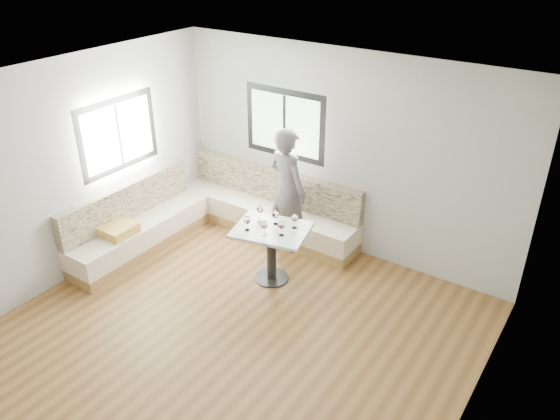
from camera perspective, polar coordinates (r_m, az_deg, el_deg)
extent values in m
cube|color=brown|center=(6.30, -5.48, -13.43)|extent=(5.00, 5.00, 0.01)
cube|color=white|center=(4.92, -6.97, 11.79)|extent=(5.00, 5.00, 0.01)
cube|color=#B7B7B2|center=(7.35, 6.41, 5.82)|extent=(5.00, 0.01, 2.80)
cube|color=#B7B7B2|center=(7.20, -21.67, 3.43)|extent=(0.01, 5.00, 2.80)
cube|color=#B7B7B2|center=(4.55, 19.43, -11.28)|extent=(0.01, 5.00, 2.80)
cube|color=black|center=(7.69, 0.50, 8.98)|extent=(1.30, 0.02, 1.00)
cube|color=black|center=(7.59, -16.53, 7.57)|extent=(0.02, 1.30, 1.00)
cube|color=olive|center=(8.22, -1.44, -1.74)|extent=(2.90, 0.55, 0.16)
cube|color=#F1E0C7|center=(8.11, -1.46, -0.36)|extent=(2.90, 0.55, 0.29)
cube|color=beige|center=(8.08, -0.65, 2.69)|extent=(2.90, 0.14, 0.50)
cube|color=olive|center=(8.03, -14.19, -3.46)|extent=(0.55, 2.25, 0.16)
cube|color=#F1E0C7|center=(7.92, -14.38, -2.07)|extent=(0.55, 2.25, 0.29)
cube|color=beige|center=(7.87, -15.73, 0.85)|extent=(0.14, 2.25, 0.50)
cube|color=#AF883F|center=(7.59, -16.62, -1.93)|extent=(0.44, 0.44, 0.13)
cylinder|color=black|center=(7.22, -0.87, -7.07)|extent=(0.45, 0.45, 0.02)
cylinder|color=black|center=(7.02, -0.89, -4.76)|extent=(0.12, 0.12, 0.71)
cube|color=silver|center=(6.83, -0.92, -2.11)|extent=(1.06, 0.91, 0.04)
imported|color=#595057|center=(7.47, 0.80, 2.14)|extent=(0.75, 0.60, 1.79)
cylinder|color=white|center=(6.96, -2.00, -1.12)|extent=(0.10, 0.10, 0.04)
sphere|color=black|center=(6.95, -1.85, -1.05)|extent=(0.02, 0.02, 0.02)
sphere|color=black|center=(6.96, -2.04, -0.99)|extent=(0.02, 0.02, 0.02)
sphere|color=black|center=(6.94, -2.06, -1.10)|extent=(0.02, 0.02, 0.02)
cylinder|color=white|center=(6.79, -3.44, -2.10)|extent=(0.06, 0.06, 0.01)
cylinder|color=white|center=(6.77, -3.45, -1.76)|extent=(0.01, 0.01, 0.09)
ellipsoid|color=white|center=(6.72, -3.47, -1.05)|extent=(0.09, 0.09, 0.11)
cylinder|color=#49030A|center=(6.74, -3.47, -1.25)|extent=(0.06, 0.06, 0.02)
cylinder|color=white|center=(6.68, -1.64, -2.59)|extent=(0.06, 0.06, 0.01)
cylinder|color=white|center=(6.66, -1.64, -2.25)|extent=(0.01, 0.01, 0.09)
ellipsoid|color=white|center=(6.61, -1.65, -1.54)|extent=(0.09, 0.09, 0.11)
cylinder|color=#49030A|center=(6.63, -1.65, -1.73)|extent=(0.06, 0.06, 0.02)
cylinder|color=white|center=(6.68, 0.14, -2.63)|extent=(0.06, 0.06, 0.01)
cylinder|color=white|center=(6.65, 0.14, -2.29)|extent=(0.01, 0.01, 0.09)
ellipsoid|color=white|center=(6.60, 0.14, -1.57)|extent=(0.09, 0.09, 0.11)
cylinder|color=#49030A|center=(6.62, 0.14, -1.77)|extent=(0.06, 0.06, 0.02)
cylinder|color=white|center=(6.91, -0.49, -1.47)|extent=(0.06, 0.06, 0.01)
cylinder|color=white|center=(6.89, -0.49, -1.14)|extent=(0.01, 0.01, 0.09)
ellipsoid|color=white|center=(6.84, -0.50, -0.43)|extent=(0.09, 0.09, 0.11)
cylinder|color=#49030A|center=(6.86, -0.50, -0.63)|extent=(0.06, 0.06, 0.02)
cylinder|color=white|center=(6.83, 1.52, -1.86)|extent=(0.06, 0.06, 0.01)
cylinder|color=white|center=(6.81, 1.53, -1.53)|extent=(0.01, 0.01, 0.09)
ellipsoid|color=white|center=(6.76, 1.54, -0.82)|extent=(0.09, 0.09, 0.11)
cylinder|color=#49030A|center=(6.78, 1.54, -1.01)|extent=(0.06, 0.06, 0.02)
cylinder|color=white|center=(7.04, -2.06, -0.91)|extent=(0.06, 0.06, 0.01)
cylinder|color=white|center=(7.02, -2.07, -0.58)|extent=(0.01, 0.01, 0.09)
ellipsoid|color=white|center=(6.97, -2.08, 0.11)|extent=(0.09, 0.09, 0.11)
cylinder|color=#49030A|center=(6.98, -2.08, -0.08)|extent=(0.06, 0.06, 0.02)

